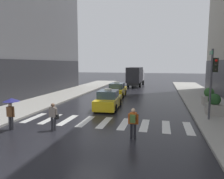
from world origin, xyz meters
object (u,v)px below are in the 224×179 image
pedestrian_with_handbag (53,115)px  taxi_second (117,90)px  pedestrian_with_umbrella (11,105)px  box_truck (136,76)px  planter_mid_block (209,97)px  taxi_lead (108,100)px  planter_near_corner (214,105)px  pedestrian_with_backpack (133,121)px  traffic_light_pole (213,74)px

pedestrian_with_handbag → taxi_second: bearing=85.9°
taxi_second → pedestrian_with_handbag: size_ratio=2.79×
pedestrian_with_umbrella → box_truck: bearing=80.6°
box_truck → planter_mid_block: bearing=-60.5°
taxi_lead → planter_near_corner: taxi_lead is taller
pedestrian_with_umbrella → planter_near_corner: 14.08m
taxi_second → pedestrian_with_backpack: 14.49m
taxi_lead → box_truck: box_truck is taller
box_truck → pedestrian_with_umbrella: (-4.27, -25.85, -0.34)m
traffic_light_pole → planter_near_corner: traffic_light_pole is taller
planter_near_corner → planter_mid_block: size_ratio=1.00×
taxi_second → planter_near_corner: taxi_second is taller
taxi_lead → traffic_light_pole: bearing=-17.5°
taxi_lead → pedestrian_with_backpack: bearing=-65.9°
taxi_lead → box_truck: (0.14, 18.63, 1.13)m
traffic_light_pole → planter_near_corner: size_ratio=3.00×
traffic_light_pole → pedestrian_with_handbag: traffic_light_pole is taller
box_truck → planter_near_corner: size_ratio=4.75×
pedestrian_with_backpack → pedestrian_with_umbrella: bearing=-178.6°
pedestrian_with_umbrella → traffic_light_pole: bearing=21.4°
taxi_second → planter_mid_block: size_ratio=2.88×
taxi_lead → pedestrian_with_handbag: bearing=-103.7°
pedestrian_with_umbrella → taxi_lead: bearing=60.2°
pedestrian_with_backpack → planter_mid_block: (5.76, 10.15, -0.10)m
planter_mid_block → planter_near_corner: bearing=-96.5°
pedestrian_with_backpack → planter_near_corner: (5.30, 6.11, -0.10)m
taxi_lead → taxi_second: same height
pedestrian_with_handbag → planter_mid_block: (10.56, 9.84, -0.06)m
traffic_light_pole → planter_mid_block: bearing=79.8°
taxi_second → pedestrian_with_handbag: bearing=-94.1°
pedestrian_with_umbrella → planter_near_corner: bearing=26.5°
planter_near_corner → planter_mid_block: bearing=83.5°
traffic_light_pole → box_truck: traffic_light_pole is taller
traffic_light_pole → taxi_lead: traffic_light_pole is taller
pedestrian_with_handbag → planter_mid_block: bearing=43.0°
pedestrian_with_umbrella → pedestrian_with_handbag: pedestrian_with_umbrella is taller
traffic_light_pole → pedestrian_with_handbag: 10.71m
traffic_light_pole → pedestrian_with_backpack: 6.97m
traffic_light_pole → pedestrian_with_handbag: bearing=-156.1°
taxi_lead → planter_near_corner: 8.51m
pedestrian_with_backpack → pedestrian_with_handbag: 4.81m
pedestrian_with_backpack → pedestrian_with_handbag: same height
taxi_second → planter_near_corner: (9.13, -7.87, 0.15)m
taxi_lead → planter_mid_block: (8.91, 3.09, 0.15)m
planter_mid_block → box_truck: bearing=119.5°
box_truck → planter_mid_block: (8.78, -15.53, -0.98)m
planter_mid_block → pedestrian_with_umbrella: bearing=-141.7°
taxi_second → box_truck: (0.81, 11.70, 1.13)m
box_truck → pedestrian_with_umbrella: bearing=-99.4°
box_truck → pedestrian_with_backpack: size_ratio=4.61×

